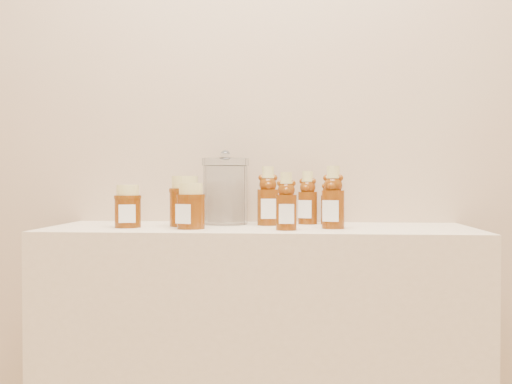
# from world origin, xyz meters

# --- Properties ---
(wall_back) EXTENTS (3.50, 0.02, 2.70)m
(wall_back) POSITION_xyz_m (0.00, 1.75, 1.35)
(wall_back) COLOR tan
(wall_back) RESTS_ON ground
(display_table) EXTENTS (1.20, 0.40, 0.90)m
(display_table) POSITION_xyz_m (0.00, 1.55, 0.45)
(display_table) COLOR beige
(display_table) RESTS_ON ground
(bear_bottle_back_left) EXTENTS (0.07, 0.07, 0.20)m
(bear_bottle_back_left) POSITION_xyz_m (0.02, 1.61, 1.00)
(bear_bottle_back_left) COLOR #562406
(bear_bottle_back_left) RESTS_ON display_table
(bear_bottle_back_mid) EXTENTS (0.08, 0.08, 0.18)m
(bear_bottle_back_mid) POSITION_xyz_m (0.14, 1.67, 0.99)
(bear_bottle_back_mid) COLOR #562406
(bear_bottle_back_mid) RESTS_ON display_table
(bear_bottle_back_right) EXTENTS (0.06, 0.06, 0.16)m
(bear_bottle_back_right) POSITION_xyz_m (0.20, 1.66, 0.98)
(bear_bottle_back_right) COLOR #562406
(bear_bottle_back_right) RESTS_ON display_table
(bear_bottle_front_left) EXTENTS (0.06, 0.06, 0.17)m
(bear_bottle_front_left) POSITION_xyz_m (0.08, 1.46, 0.99)
(bear_bottle_front_left) COLOR #562406
(bear_bottle_front_left) RESTS_ON display_table
(bear_bottle_front_right) EXTENTS (0.08, 0.08, 0.19)m
(bear_bottle_front_right) POSITION_xyz_m (0.21, 1.51, 1.00)
(bear_bottle_front_right) COLOR #562406
(bear_bottle_front_right) RESTS_ON display_table
(honey_jar_left) EXTENTS (0.09, 0.09, 0.12)m
(honey_jar_left) POSITION_xyz_m (-0.37, 1.50, 0.96)
(honey_jar_left) COLOR #562406
(honey_jar_left) RESTS_ON display_table
(honey_jar_back) EXTENTS (0.12, 0.12, 0.15)m
(honey_jar_back) POSITION_xyz_m (-0.22, 1.56, 0.97)
(honey_jar_back) COLOR #562406
(honey_jar_back) RESTS_ON display_table
(honey_jar_front) EXTENTS (0.10, 0.10, 0.13)m
(honey_jar_front) POSITION_xyz_m (-0.18, 1.48, 0.96)
(honey_jar_front) COLOR #562406
(honey_jar_front) RESTS_ON display_table
(glass_canister) EXTENTS (0.16, 0.16, 0.22)m
(glass_canister) POSITION_xyz_m (-0.11, 1.64, 1.01)
(glass_canister) COLOR white
(glass_canister) RESTS_ON display_table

